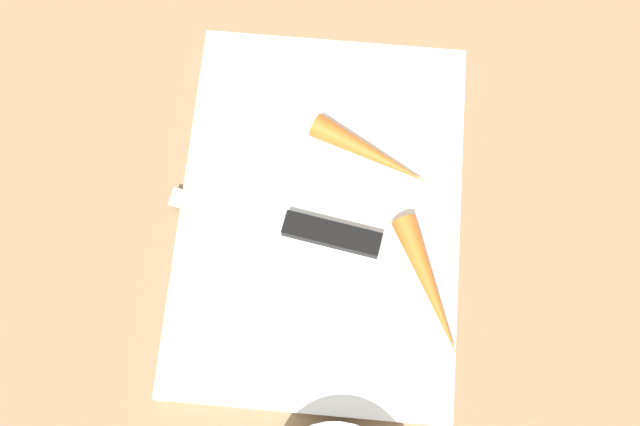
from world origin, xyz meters
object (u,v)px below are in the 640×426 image
carrot_long (429,285)px  carrot_short (370,153)px  cutting_board (320,215)px  knife (318,231)px

carrot_long → carrot_short: same height
cutting_board → carrot_short: (-0.06, 0.04, 0.02)m
carrot_long → cutting_board: bearing=-145.1°
knife → carrot_short: bearing=-109.3°
knife → carrot_long: size_ratio=1.56×
cutting_board → knife: (0.02, -0.00, 0.01)m
cutting_board → carrot_long: 0.12m
knife → carrot_long: bearing=166.9°
cutting_board → carrot_long: size_ratio=2.79×
carrot_long → carrot_short: bearing=-177.5°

